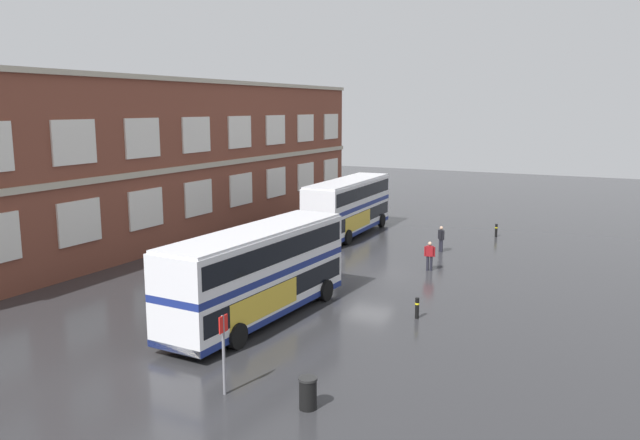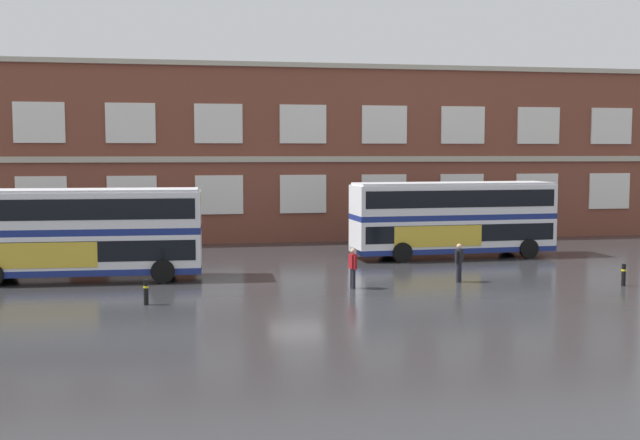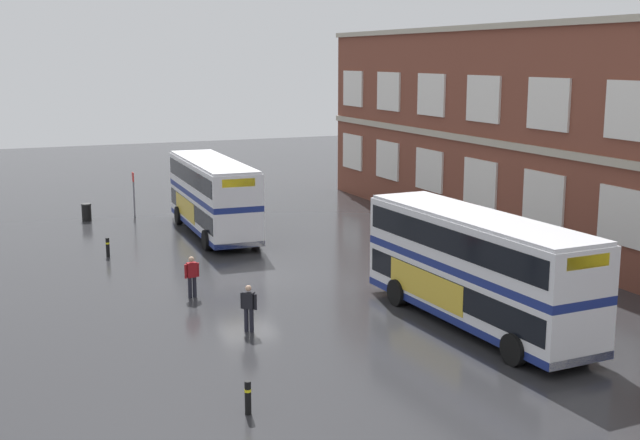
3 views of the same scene
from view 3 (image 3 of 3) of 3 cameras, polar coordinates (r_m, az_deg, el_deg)
ground_plane at (r=37.24m, az=-2.20°, el=-3.72°), size 120.00×120.00×0.00m
brick_terminal_building at (r=42.60m, az=19.62°, el=5.02°), size 47.30×8.19×11.25m
double_decker_near at (r=45.60m, az=-7.42°, el=1.72°), size 11.10×3.20×4.07m
double_decker_middle at (r=30.19m, az=10.70°, el=-3.24°), size 11.10×3.23×4.07m
waiting_passenger at (r=33.76m, az=-8.83°, el=-3.77°), size 0.30×0.64×1.70m
second_passenger at (r=29.39m, az=-4.94°, el=-5.95°), size 0.51×0.53×1.70m
bus_stand_flag at (r=51.62m, az=-12.74°, el=2.06°), size 0.44×0.10×2.70m
station_litter_bin at (r=51.02m, az=-15.82°, el=0.53°), size 0.60×0.60×1.03m
safety_bollard_west at (r=41.48m, az=-14.44°, el=-1.82°), size 0.19×0.19×0.95m
safety_bollard_east at (r=23.02m, az=-5.00°, el=-12.08°), size 0.19×0.19×0.95m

